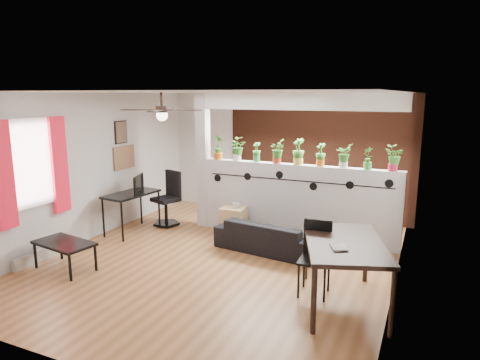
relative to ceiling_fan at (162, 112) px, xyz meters
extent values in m
cube|color=brown|center=(0.80, 0.30, -2.36)|extent=(6.30, 7.10, 0.10)
cube|color=#B7B7BA|center=(0.80, 3.32, -1.01)|extent=(6.30, 0.04, 2.90)
cube|color=#B7B7BA|center=(0.80, -2.72, -1.01)|extent=(6.30, 0.04, 2.90)
cube|color=#B7B7BA|center=(-1.82, 0.30, -1.01)|extent=(0.04, 7.10, 2.90)
cube|color=#B7B7BA|center=(3.42, 0.30, -1.01)|extent=(0.04, 7.10, 2.90)
cube|color=white|center=(0.80, 0.30, 0.34)|extent=(6.30, 7.10, 0.10)
cube|color=#BCBCC1|center=(1.60, 1.80, -1.64)|extent=(3.60, 0.18, 1.35)
cube|color=white|center=(1.60, 1.80, 0.14)|extent=(3.60, 0.18, 0.30)
cube|color=#BCBCC1|center=(-0.31, 1.80, -1.01)|extent=(0.22, 0.20, 2.60)
cube|color=#B05033|center=(1.60, 3.27, -1.01)|extent=(3.90, 0.05, 2.60)
cube|color=black|center=(1.60, 1.70, -1.23)|extent=(3.31, 0.01, 0.02)
cylinder|color=black|center=(0.05, 1.70, -1.31)|extent=(0.14, 0.01, 0.14)
cylinder|color=black|center=(0.67, 1.70, -1.23)|extent=(0.14, 0.01, 0.14)
cylinder|color=black|center=(1.29, 1.70, -1.15)|extent=(0.14, 0.01, 0.14)
cylinder|color=black|center=(1.91, 1.70, -1.31)|extent=(0.14, 0.01, 0.14)
cylinder|color=black|center=(2.53, 1.70, -1.23)|extent=(0.14, 0.01, 0.14)
cylinder|color=black|center=(3.15, 1.70, -1.15)|extent=(0.14, 0.01, 0.14)
cube|color=white|center=(-1.78, -0.90, -0.76)|extent=(0.02, 0.95, 1.25)
cube|color=white|center=(-1.77, -0.90, -0.76)|extent=(0.04, 1.05, 1.35)
cube|color=red|center=(-1.73, -1.40, -0.86)|extent=(0.06, 0.30, 1.55)
cube|color=red|center=(-1.73, -0.40, -0.86)|extent=(0.06, 0.30, 1.55)
cube|color=beige|center=(-1.74, -0.90, -2.22)|extent=(0.08, 1.00, 0.18)
cube|color=brown|center=(-1.78, 1.25, -0.96)|extent=(0.03, 0.60, 0.45)
cube|color=#8C7259|center=(-1.78, 1.20, -0.46)|extent=(0.03, 0.30, 0.40)
cube|color=black|center=(-1.78, 1.20, -0.46)|extent=(0.02, 0.34, 0.44)
cylinder|color=black|center=(0.00, 0.00, 0.19)|extent=(0.04, 0.04, 0.20)
cylinder|color=black|center=(0.00, 0.00, 0.04)|extent=(0.18, 0.18, 0.10)
sphere|color=white|center=(0.00, 0.00, -0.05)|extent=(0.17, 0.17, 0.17)
cube|color=black|center=(0.32, 0.12, 0.03)|extent=(0.55, 0.29, 0.01)
cube|color=black|center=(-0.12, 0.32, 0.03)|extent=(0.29, 0.55, 0.01)
cube|color=black|center=(-0.32, -0.12, 0.03)|extent=(0.55, 0.29, 0.01)
cube|color=black|center=(0.12, -0.32, 0.03)|extent=(0.29, 0.55, 0.01)
cylinder|color=orange|center=(0.02, 1.80, -0.90)|extent=(0.18, 0.18, 0.12)
imported|color=#1F5B1A|center=(0.02, 1.80, -0.68)|extent=(0.32, 0.30, 0.38)
cylinder|color=silver|center=(0.42, 1.80, -0.90)|extent=(0.15, 0.15, 0.12)
imported|color=#1F5B1A|center=(0.42, 1.80, -0.70)|extent=(0.26, 0.23, 0.33)
cylinder|color=#31883B|center=(0.81, 1.80, -0.90)|extent=(0.12, 0.12, 0.12)
imported|color=#1F5B1A|center=(0.81, 1.80, -0.73)|extent=(0.19, 0.16, 0.26)
cylinder|color=#B1361C|center=(1.21, 1.80, -0.90)|extent=(0.15, 0.15, 0.12)
imported|color=#1F5B1A|center=(1.21, 1.80, -0.70)|extent=(0.24, 0.27, 0.33)
cylinder|color=gold|center=(1.60, 1.80, -0.90)|extent=(0.17, 0.17, 0.12)
imported|color=#1F5B1A|center=(1.60, 1.80, -0.68)|extent=(0.29, 0.26, 0.36)
cylinder|color=orange|center=(2.00, 1.80, -0.90)|extent=(0.14, 0.14, 0.12)
imported|color=#1F5B1A|center=(2.00, 1.80, -0.72)|extent=(0.25, 0.23, 0.30)
cylinder|color=white|center=(2.39, 1.80, -0.90)|extent=(0.14, 0.14, 0.12)
imported|color=#1F5B1A|center=(2.39, 1.80, -0.71)|extent=(0.21, 0.24, 0.31)
cylinder|color=green|center=(2.79, 1.80, -0.90)|extent=(0.13, 0.13, 0.12)
imported|color=#1F5B1A|center=(2.79, 1.80, -0.72)|extent=(0.24, 0.23, 0.28)
cylinder|color=#AE1B38|center=(3.18, 1.80, -0.90)|extent=(0.15, 0.15, 0.12)
imported|color=#1F5B1A|center=(3.18, 1.80, -0.71)|extent=(0.22, 0.18, 0.32)
imported|color=black|center=(1.37, 0.98, -2.07)|extent=(1.75, 0.87, 0.49)
cube|color=tan|center=(0.49, 1.46, -2.05)|extent=(0.46, 0.41, 0.53)
imported|color=gray|center=(0.54, 1.46, -1.73)|extent=(0.18, 0.18, 0.11)
cube|color=black|center=(-1.32, 0.84, -1.57)|extent=(0.67, 1.11, 0.04)
cylinder|color=black|center=(-1.61, 0.38, -1.95)|extent=(0.04, 0.04, 0.72)
cylinder|color=black|center=(-1.14, 0.33, -1.95)|extent=(0.04, 0.04, 0.72)
cylinder|color=black|center=(-1.50, 1.35, -1.95)|extent=(0.04, 0.04, 0.72)
cylinder|color=black|center=(-1.03, 1.30, -1.95)|extent=(0.04, 0.04, 0.72)
imported|color=black|center=(-1.32, 0.99, -1.46)|extent=(0.30, 0.15, 0.17)
cylinder|color=black|center=(-0.98, 1.46, -2.27)|extent=(0.55, 0.55, 0.04)
cylinder|color=black|center=(-0.98, 1.46, -2.04)|extent=(0.06, 0.06, 0.47)
cube|color=black|center=(-0.98, 1.46, -1.78)|extent=(0.57, 0.57, 0.07)
cube|color=black|center=(-0.91, 1.65, -1.49)|extent=(0.42, 0.20, 0.51)
cube|color=black|center=(2.85, -0.40, -1.52)|extent=(1.35, 1.71, 0.05)
cylinder|color=black|center=(2.69, -1.20, -1.93)|extent=(0.06, 0.06, 0.77)
cylinder|color=black|center=(3.48, -0.93, -1.93)|extent=(0.06, 0.06, 0.77)
cylinder|color=black|center=(2.23, 0.14, -1.93)|extent=(0.06, 0.06, 0.77)
cylinder|color=black|center=(3.02, 0.41, -1.93)|extent=(0.06, 0.06, 0.77)
imported|color=gray|center=(2.75, -0.70, -1.48)|extent=(0.26, 0.29, 0.02)
cube|color=black|center=(2.46, -0.29, -1.85)|extent=(0.42, 0.42, 0.03)
cube|color=black|center=(2.45, -0.11, -1.59)|extent=(0.37, 0.05, 0.49)
cube|color=black|center=(2.31, -0.46, -2.08)|extent=(0.03, 0.03, 0.46)
cube|color=black|center=(2.64, -0.44, -2.08)|extent=(0.03, 0.03, 0.46)
cube|color=black|center=(2.29, -0.13, -1.84)|extent=(0.03, 0.03, 0.95)
cube|color=black|center=(2.62, -0.11, -1.84)|extent=(0.03, 0.03, 0.95)
cube|color=black|center=(-1.12, -1.00, -1.91)|extent=(0.99, 0.65, 0.04)
cylinder|color=black|center=(-1.57, -1.14, -2.12)|extent=(0.04, 0.04, 0.39)
cylinder|color=black|center=(-0.74, -1.28, -2.12)|extent=(0.04, 0.04, 0.39)
cylinder|color=black|center=(-1.50, -0.72, -2.12)|extent=(0.04, 0.04, 0.39)
cylinder|color=black|center=(-0.68, -0.85, -2.12)|extent=(0.04, 0.04, 0.39)
camera|label=1|loc=(3.70, -5.41, 0.26)|focal=32.00mm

